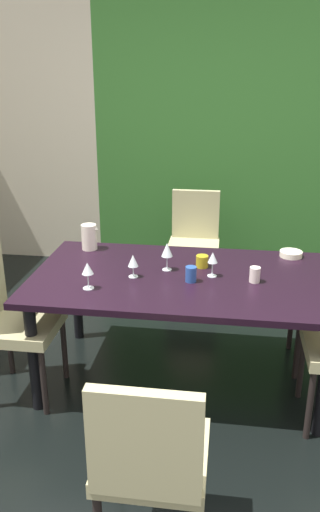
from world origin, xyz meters
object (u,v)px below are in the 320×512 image
cup_south (255,275)px  cup_front (202,261)px  pitcher_right (89,237)px  wine_glass_near_window (167,250)px  chair_left_near (6,309)px  chair_head_far (194,238)px  chair_head_near (150,457)px  wine_glass_west (213,259)px  serving_bowl_center (291,254)px  wine_glass_near_shelf (88,270)px  wine_glass_north (133,261)px  dining_table (182,286)px  cup_east (191,274)px

cup_south → cup_front: (-0.33, 0.20, -0.01)m
pitcher_right → wine_glass_near_window: bearing=-27.6°
chair_left_near → chair_head_far: size_ratio=1.13×
chair_head_near → wine_glass_west: size_ratio=5.89×
chair_head_near → cup_south: (0.43, 1.29, 0.26)m
cup_south → pitcher_right: size_ratio=0.52×
serving_bowl_center → cup_south: size_ratio=1.62×
wine_glass_near_shelf → wine_glass_north: 0.31m
chair_head_near → cup_front: chair_head_near is taller
dining_table → chair_left_near: bearing=-164.3°
wine_glass_near_shelf → cup_south: 0.99m
chair_head_near → wine_glass_west: (0.17, 1.34, 0.32)m
chair_head_far → wine_glass_near_window: chair_head_far is taller
dining_table → wine_glass_west: wine_glass_west is taller
cup_front → pitcher_right: size_ratio=0.44×
pitcher_right → chair_left_near: bearing=-116.8°
wine_glass_west → cup_south: wine_glass_west is taller
chair_head_far → pitcher_right: size_ratio=5.17×
chair_head_far → cup_east: chair_head_far is taller
dining_table → chair_head_near: size_ratio=2.01×
wine_glass_near_window → wine_glass_north: 0.24m
wine_glass_north → wine_glass_near_window: bearing=36.4°
wine_glass_west → cup_east: wine_glass_west is taller
cup_east → cup_front: 0.25m
wine_glass_near_window → cup_east: bearing=-44.4°
wine_glass_near_window → pitcher_right: 0.67m
dining_table → cup_front: size_ratio=23.33×
wine_glass_near_shelf → wine_glass_near_window: bearing=39.7°
wine_glass_north → cup_south: (0.74, 0.03, -0.06)m
wine_glass_west → serving_bowl_center: bearing=39.0°
chair_head_far → serving_bowl_center: chair_head_far is taller
dining_table → cup_south: cup_south is taller
serving_bowl_center → cup_east: 0.82m
wine_glass_west → pitcher_right: pitcher_right is taller
chair_left_near → dining_table: bearing=105.7°
wine_glass_west → cup_front: 0.18m
chair_head_near → cup_east: 1.27m
serving_bowl_center → cup_south: cup_south is taller
wine_glass_near_shelf → pitcher_right: (-0.17, 0.66, -0.03)m
wine_glass_near_window → pitcher_right: size_ratio=0.99×
wine_glass_north → wine_glass_near_shelf: bearing=-137.7°
wine_glass_west → cup_front: wine_glass_west is taller
wine_glass_near_window → wine_glass_north: wine_glass_near_window is taller
chair_head_far → cup_south: chair_head_far is taller
wine_glass_west → cup_south: size_ratio=1.67×
chair_left_near → wine_glass_west: size_ratio=6.78×
chair_head_near → wine_glass_near_shelf: (-0.53, 1.05, 0.33)m
chair_head_near → cup_east: size_ratio=9.77×
cup_east → pitcher_right: size_ratio=0.52×
chair_head_near → cup_front: 1.51m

